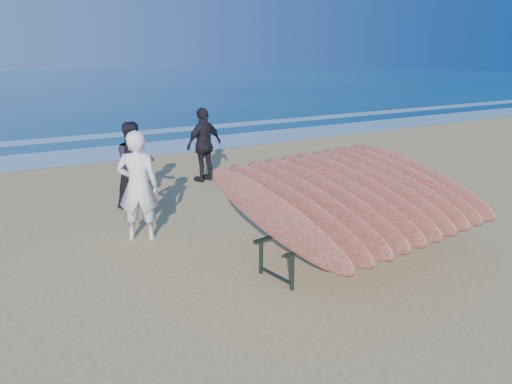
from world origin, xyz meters
TOP-DOWN VIEW (x-y plane):
  - ground at (0.00, 0.00)m, footprint 120.00×120.00m
  - foam_near at (0.00, 10.00)m, footprint 160.00×160.00m
  - foam_far at (0.00, 13.50)m, footprint 160.00×160.00m
  - surfboard_rack at (1.10, -0.14)m, footprint 3.46×3.29m
  - person_white at (-1.35, 2.26)m, footprint 0.79×0.71m
  - person_dark_a at (-0.77, 4.08)m, footprint 0.92×0.76m
  - person_dark_b at (1.35, 5.25)m, footprint 1.12×0.69m

SIDE VIEW (x-z plane):
  - ground at x=0.00m, z-range 0.00..0.00m
  - foam_far at x=0.00m, z-range 0.01..0.01m
  - foam_near at x=0.00m, z-range 0.01..0.01m
  - person_dark_a at x=-0.77m, z-range 0.00..1.71m
  - person_dark_b at x=1.35m, z-range 0.00..1.77m
  - person_white at x=-1.35m, z-range 0.00..1.82m
  - surfboard_rack at x=1.10m, z-range 0.16..1.74m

